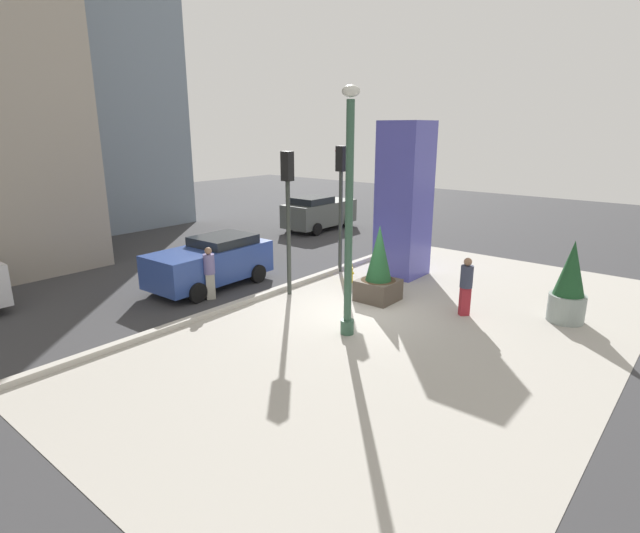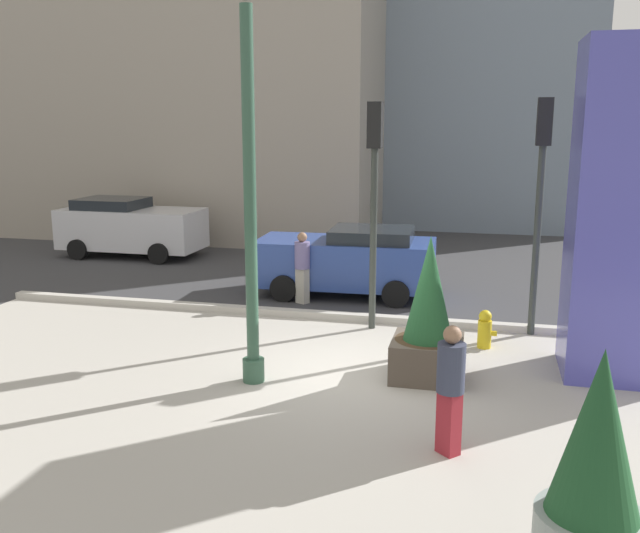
{
  "view_description": "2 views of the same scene",
  "coord_description": "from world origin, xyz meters",
  "px_view_note": "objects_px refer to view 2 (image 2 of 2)",
  "views": [
    {
      "loc": [
        -11.58,
        -8.07,
        5.32
      ],
      "look_at": [
        -0.99,
        0.69,
        1.48
      ],
      "focal_mm": 27.98,
      "sensor_mm": 36.0,
      "label": 1
    },
    {
      "loc": [
        2.0,
        -11.03,
        4.26
      ],
      "look_at": [
        -0.95,
        1.19,
        1.59
      ],
      "focal_mm": 38.73,
      "sensor_mm": 36.0,
      "label": 2
    }
  ],
  "objects_px": {
    "potted_plant_mid_plaza": "(428,320)",
    "traffic_light_corner": "(541,178)",
    "pedestrian_crossing": "(450,384)",
    "lamp_post": "(250,198)",
    "car_curb_east": "(348,260)",
    "fire_hydrant": "(485,330)",
    "car_intersection": "(130,227)",
    "pedestrian_on_sidewalk": "(302,264)",
    "art_pillar_blue": "(621,213)",
    "traffic_light_far_side": "(374,179)",
    "potted_plant_near_right": "(593,486)"
  },
  "relations": [
    {
      "from": "car_curb_east",
      "to": "pedestrian_crossing",
      "type": "relative_size",
      "value": 2.52
    },
    {
      "from": "potted_plant_mid_plaza",
      "to": "traffic_light_far_side",
      "type": "distance_m",
      "value": 3.59
    },
    {
      "from": "potted_plant_mid_plaza",
      "to": "traffic_light_corner",
      "type": "distance_m",
      "value": 4.08
    },
    {
      "from": "fire_hydrant",
      "to": "pedestrian_crossing",
      "type": "height_order",
      "value": "pedestrian_crossing"
    },
    {
      "from": "traffic_light_corner",
      "to": "car_curb_east",
      "type": "relative_size",
      "value": 1.07
    },
    {
      "from": "fire_hydrant",
      "to": "traffic_light_far_side",
      "type": "bearing_deg",
      "value": 161.52
    },
    {
      "from": "traffic_light_far_side",
      "to": "pedestrian_crossing",
      "type": "bearing_deg",
      "value": -70.46
    },
    {
      "from": "fire_hydrant",
      "to": "car_intersection",
      "type": "relative_size",
      "value": 0.17
    },
    {
      "from": "potted_plant_mid_plaza",
      "to": "traffic_light_corner",
      "type": "xyz_separation_m",
      "value": [
        1.85,
        2.93,
        2.14
      ]
    },
    {
      "from": "art_pillar_blue",
      "to": "pedestrian_crossing",
      "type": "relative_size",
      "value": 3.19
    },
    {
      "from": "potted_plant_near_right",
      "to": "car_curb_east",
      "type": "xyz_separation_m",
      "value": [
        -4.3,
        10.34,
        -0.19
      ]
    },
    {
      "from": "traffic_light_far_side",
      "to": "pedestrian_crossing",
      "type": "height_order",
      "value": "traffic_light_far_side"
    },
    {
      "from": "traffic_light_corner",
      "to": "car_intersection",
      "type": "bearing_deg",
      "value": 154.84
    },
    {
      "from": "lamp_post",
      "to": "car_curb_east",
      "type": "height_order",
      "value": "lamp_post"
    },
    {
      "from": "art_pillar_blue",
      "to": "pedestrian_on_sidewalk",
      "type": "distance_m",
      "value": 7.34
    },
    {
      "from": "traffic_light_far_side",
      "to": "fire_hydrant",
      "type": "bearing_deg",
      "value": -18.48
    },
    {
      "from": "traffic_light_corner",
      "to": "pedestrian_crossing",
      "type": "relative_size",
      "value": 2.69
    },
    {
      "from": "lamp_post",
      "to": "potted_plant_near_right",
      "type": "bearing_deg",
      "value": -42.19
    },
    {
      "from": "fire_hydrant",
      "to": "car_intersection",
      "type": "distance_m",
      "value": 12.97
    },
    {
      "from": "lamp_post",
      "to": "fire_hydrant",
      "type": "distance_m",
      "value": 5.31
    },
    {
      "from": "lamp_post",
      "to": "potted_plant_mid_plaza",
      "type": "bearing_deg",
      "value": 17.03
    },
    {
      "from": "potted_plant_mid_plaza",
      "to": "fire_hydrant",
      "type": "bearing_deg",
      "value": 62.74
    },
    {
      "from": "potted_plant_mid_plaza",
      "to": "traffic_light_corner",
      "type": "relative_size",
      "value": 0.52
    },
    {
      "from": "car_curb_east",
      "to": "traffic_light_corner",
      "type": "bearing_deg",
      "value": -28.63
    },
    {
      "from": "potted_plant_near_right",
      "to": "potted_plant_mid_plaza",
      "type": "distance_m",
      "value": 5.43
    },
    {
      "from": "car_intersection",
      "to": "pedestrian_on_sidewalk",
      "type": "xyz_separation_m",
      "value": [
        6.83,
        -4.34,
        0.0
      ]
    },
    {
      "from": "traffic_light_corner",
      "to": "pedestrian_on_sidewalk",
      "type": "xyz_separation_m",
      "value": [
        -5.15,
        1.29,
        -2.21
      ]
    },
    {
      "from": "lamp_post",
      "to": "traffic_light_corner",
      "type": "xyz_separation_m",
      "value": [
        4.63,
        3.78,
        0.1
      ]
    },
    {
      "from": "traffic_light_corner",
      "to": "pedestrian_on_sidewalk",
      "type": "relative_size",
      "value": 2.75
    },
    {
      "from": "art_pillar_blue",
      "to": "car_curb_east",
      "type": "relative_size",
      "value": 1.26
    },
    {
      "from": "potted_plant_near_right",
      "to": "traffic_light_far_side",
      "type": "relative_size",
      "value": 0.51
    },
    {
      "from": "car_intersection",
      "to": "fire_hydrant",
      "type": "bearing_deg",
      "value": -31.36
    },
    {
      "from": "art_pillar_blue",
      "to": "traffic_light_far_side",
      "type": "xyz_separation_m",
      "value": [
        -4.36,
        1.65,
        0.33
      ]
    },
    {
      "from": "fire_hydrant",
      "to": "traffic_light_corner",
      "type": "height_order",
      "value": "traffic_light_corner"
    },
    {
      "from": "car_intersection",
      "to": "car_curb_east",
      "type": "bearing_deg",
      "value": -23.16
    },
    {
      "from": "traffic_light_corner",
      "to": "car_intersection",
      "type": "distance_m",
      "value": 13.41
    },
    {
      "from": "potted_plant_mid_plaza",
      "to": "car_intersection",
      "type": "relative_size",
      "value": 0.54
    },
    {
      "from": "art_pillar_blue",
      "to": "potted_plant_mid_plaza",
      "type": "distance_m",
      "value": 3.6
    },
    {
      "from": "lamp_post",
      "to": "car_curb_east",
      "type": "distance_m",
      "value": 6.5
    },
    {
      "from": "potted_plant_near_right",
      "to": "pedestrian_on_sidewalk",
      "type": "distance_m",
      "value": 10.66
    },
    {
      "from": "fire_hydrant",
      "to": "traffic_light_corner",
      "type": "relative_size",
      "value": 0.16
    },
    {
      "from": "fire_hydrant",
      "to": "potted_plant_mid_plaza",
      "type": "bearing_deg",
      "value": -117.26
    },
    {
      "from": "traffic_light_corner",
      "to": "pedestrian_crossing",
      "type": "height_order",
      "value": "traffic_light_corner"
    },
    {
      "from": "lamp_post",
      "to": "car_intersection",
      "type": "height_order",
      "value": "lamp_post"
    },
    {
      "from": "pedestrian_on_sidewalk",
      "to": "car_curb_east",
      "type": "bearing_deg",
      "value": 49.23
    },
    {
      "from": "pedestrian_on_sidewalk",
      "to": "pedestrian_crossing",
      "type": "relative_size",
      "value": 0.98
    },
    {
      "from": "traffic_light_corner",
      "to": "car_intersection",
      "type": "relative_size",
      "value": 1.05
    },
    {
      "from": "traffic_light_far_side",
      "to": "lamp_post",
      "type": "bearing_deg",
      "value": -112.52
    },
    {
      "from": "lamp_post",
      "to": "pedestrian_on_sidewalk",
      "type": "relative_size",
      "value": 3.69
    },
    {
      "from": "pedestrian_crossing",
      "to": "art_pillar_blue",
      "type": "bearing_deg",
      "value": 55.35
    }
  ]
}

